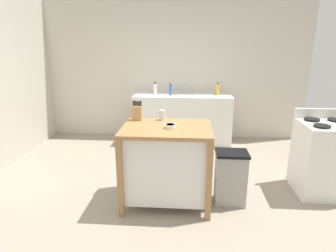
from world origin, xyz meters
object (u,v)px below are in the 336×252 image
(sink_faucet, at_px, (183,88))
(bottle_dish_soap, at_px, (170,90))
(knife_block, at_px, (137,112))
(drinking_cup, at_px, (162,115))
(bottle_spray_cleaner, at_px, (155,89))
(bottle_hand_soap, at_px, (218,89))
(bowl_stoneware_deep, at_px, (170,126))
(kitchen_island, at_px, (167,161))
(trash_bin, at_px, (230,178))
(stove, at_px, (323,158))

(sink_faucet, bearing_deg, bottle_dish_soap, -141.17)
(knife_block, distance_m, drinking_cup, 0.30)
(bottle_spray_cleaner, bearing_deg, sink_faucet, 20.51)
(sink_faucet, relative_size, bottle_hand_soap, 0.96)
(drinking_cup, height_order, bottle_dish_soap, bottle_dish_soap)
(knife_block, relative_size, bottle_spray_cleaner, 1.01)
(bowl_stoneware_deep, height_order, sink_faucet, sink_faucet)
(sink_faucet, bearing_deg, drinking_cup, -95.62)
(kitchen_island, height_order, sink_faucet, sink_faucet)
(trash_bin, relative_size, bottle_spray_cleaner, 2.74)
(knife_block, height_order, bowl_stoneware_deep, knife_block)
(knife_block, xyz_separation_m, bottle_hand_soap, (1.11, 1.88, -0.01))
(knife_block, distance_m, sink_faucet, 2.08)
(drinking_cup, relative_size, trash_bin, 0.19)
(trash_bin, xyz_separation_m, sink_faucet, (-0.61, 2.26, 0.68))
(trash_bin, bearing_deg, sink_faucet, 104.99)
(trash_bin, relative_size, bottle_dish_soap, 2.98)
(knife_block, distance_m, bottle_dish_soap, 1.87)
(trash_bin, distance_m, bottle_spray_cleaner, 2.45)
(trash_bin, distance_m, bottle_hand_soap, 2.22)
(knife_block, distance_m, bottle_hand_soap, 2.19)
(kitchen_island, bearing_deg, bottle_hand_soap, 70.80)
(kitchen_island, xyz_separation_m, bottle_dish_soap, (-0.10, 2.11, 0.47))
(bowl_stoneware_deep, bearing_deg, trash_bin, 6.05)
(sink_faucet, bearing_deg, trash_bin, -75.01)
(bottle_dish_soap, bearing_deg, knife_block, -98.33)
(kitchen_island, distance_m, bottle_dish_soap, 2.16)
(kitchen_island, relative_size, bottle_hand_soap, 4.25)
(drinking_cup, relative_size, bottle_spray_cleaner, 0.52)
(bowl_stoneware_deep, height_order, trash_bin, bowl_stoneware_deep)
(knife_block, bearing_deg, drinking_cup, 3.16)
(bottle_dish_soap, bearing_deg, bowl_stoneware_deep, -86.25)
(bottle_dish_soap, bearing_deg, bottle_spray_cleaner, -178.22)
(sink_faucet, relative_size, bottle_spray_cleaner, 0.96)
(knife_block, relative_size, bottle_dish_soap, 1.10)
(drinking_cup, relative_size, bottle_dish_soap, 0.56)
(knife_block, bearing_deg, bottle_hand_soap, 59.35)
(bottle_hand_soap, distance_m, bottle_dish_soap, 0.84)
(stove, bearing_deg, bottle_hand_soap, 122.52)
(kitchen_island, relative_size, sink_faucet, 4.44)
(kitchen_island, distance_m, bowl_stoneware_deep, 0.43)
(bottle_hand_soap, bearing_deg, drinking_cup, -113.76)
(kitchen_island, relative_size, stove, 0.97)
(trash_bin, height_order, bottle_spray_cleaner, bottle_spray_cleaner)
(kitchen_island, bearing_deg, bottle_spray_cleaner, 100.13)
(bowl_stoneware_deep, distance_m, trash_bin, 0.93)
(bottle_hand_soap, xyz_separation_m, bottle_dish_soap, (-0.84, -0.03, -0.01))
(drinking_cup, height_order, trash_bin, drinking_cup)
(sink_faucet, height_order, bottle_dish_soap, sink_faucet)
(stove, bearing_deg, trash_bin, -163.62)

